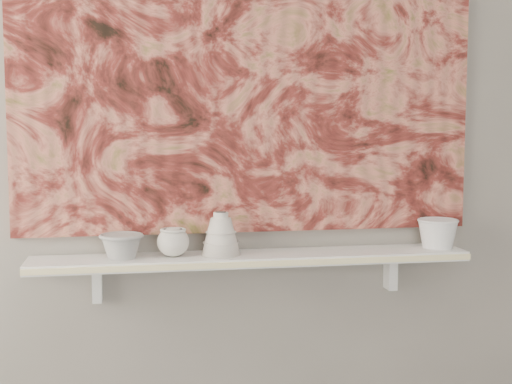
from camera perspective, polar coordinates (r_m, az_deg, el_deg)
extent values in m
plane|color=gray|center=(2.34, -0.69, 5.64)|extent=(3.60, 0.00, 3.60)
cube|color=silver|center=(2.28, -0.28, -5.34)|extent=(1.40, 0.18, 0.03)
cube|color=#F2E4A1|center=(2.19, 0.13, -5.79)|extent=(1.40, 0.01, 0.02)
cube|color=silver|center=(2.33, -12.59, -7.12)|extent=(0.03, 0.06, 0.12)
cube|color=silver|center=(2.49, 10.71, -6.28)|extent=(0.03, 0.06, 0.12)
cube|color=maroon|center=(2.33, -0.63, 10.32)|extent=(1.50, 0.02, 1.10)
cube|color=black|center=(2.43, 9.96, 2.77)|extent=(0.09, 0.00, 0.08)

